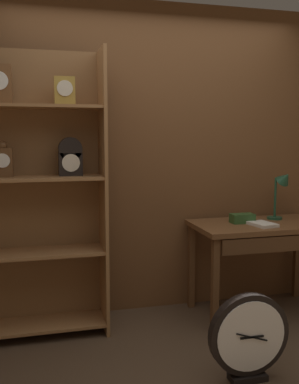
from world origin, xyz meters
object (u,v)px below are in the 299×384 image
at_px(bookshelf, 3,193).
at_px(desk_lamp, 282,187).
at_px(workbench, 263,235).
at_px(toolbox_small, 242,218).
at_px(open_repair_manual, 263,224).
at_px(round_clock_large, 249,337).

xyz_separation_m(bookshelf, desk_lamp, (2.29, 0.02, -0.02)).
height_order(bookshelf, desk_lamp, bookshelf).
distance_m(bookshelf, workbench, 2.10).
relative_size(toolbox_small, open_repair_manual, 0.89).
xyz_separation_m(desk_lamp, round_clock_large, (-0.82, -1.03, -0.79)).
relative_size(bookshelf, open_repair_manual, 9.70).
distance_m(open_repair_manual, round_clock_large, 1.11).
bearing_deg(desk_lamp, open_repair_manual, -145.69).
bearing_deg(round_clock_large, bookshelf, 145.55).
bearing_deg(toolbox_small, open_repair_manual, -55.10).
bearing_deg(bookshelf, toolbox_small, -0.79).
bearing_deg(open_repair_manual, workbench, 48.40).
distance_m(toolbox_small, open_repair_manual, 0.19).
xyz_separation_m(bookshelf, workbench, (2.05, -0.09, -0.41)).
bearing_deg(workbench, bookshelf, 177.47).
relative_size(open_repair_manual, round_clock_large, 0.40).
distance_m(toolbox_small, round_clock_large, 1.20).
distance_m(desk_lamp, round_clock_large, 1.53).
height_order(bookshelf, workbench, bookshelf).
height_order(desk_lamp, round_clock_large, desk_lamp).
bearing_deg(round_clock_large, open_repair_manual, 57.21).
xyz_separation_m(workbench, desk_lamp, (0.24, 0.11, 0.39)).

